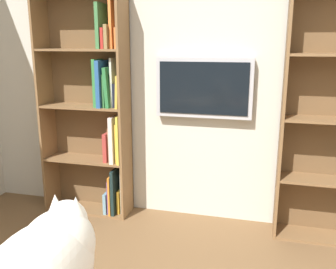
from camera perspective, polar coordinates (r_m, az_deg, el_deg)
name	(u,v)px	position (r m, az deg, el deg)	size (l,w,h in m)	color
wall_back	(208,72)	(3.31, 6.11, 9.53)	(4.52, 0.06, 2.70)	beige
bookshelf_right	(96,110)	(3.49, -11.02, 3.74)	(0.82, 0.28, 2.06)	brown
wall_mounted_tv	(204,88)	(3.24, 5.51, 7.12)	(0.84, 0.07, 0.52)	#B7B7BC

